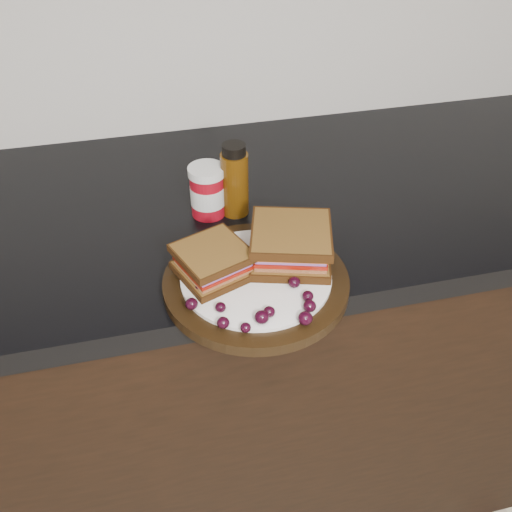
{
  "coord_description": "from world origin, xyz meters",
  "views": [
    {
      "loc": [
        0.06,
        0.83,
        1.48
      ],
      "look_at": [
        0.21,
        1.45,
        0.96
      ],
      "focal_mm": 40.0,
      "sensor_mm": 36.0,
      "label": 1
    }
  ],
  "objects_px": {
    "sandwich_left": "(213,262)",
    "plate": "(256,282)",
    "oil_bottle": "(235,180)",
    "condiment_jar": "(207,191)"
  },
  "relations": [
    {
      "from": "plate",
      "to": "sandwich_left",
      "type": "xyz_separation_m",
      "value": [
        -0.06,
        0.02,
        0.04
      ]
    },
    {
      "from": "sandwich_left",
      "to": "oil_bottle",
      "type": "relative_size",
      "value": 0.73
    },
    {
      "from": "plate",
      "to": "oil_bottle",
      "type": "relative_size",
      "value": 2.1
    },
    {
      "from": "plate",
      "to": "condiment_jar",
      "type": "xyz_separation_m",
      "value": [
        -0.04,
        0.21,
        0.04
      ]
    },
    {
      "from": "oil_bottle",
      "to": "sandwich_left",
      "type": "bearing_deg",
      "value": -111.23
    },
    {
      "from": "oil_bottle",
      "to": "plate",
      "type": "bearing_deg",
      "value": -93.13
    },
    {
      "from": "sandwich_left",
      "to": "oil_bottle",
      "type": "distance_m",
      "value": 0.2
    },
    {
      "from": "condiment_jar",
      "to": "oil_bottle",
      "type": "xyz_separation_m",
      "value": [
        0.05,
        -0.01,
        0.02
      ]
    },
    {
      "from": "sandwich_left",
      "to": "plate",
      "type": "bearing_deg",
      "value": -37.61
    },
    {
      "from": "plate",
      "to": "sandwich_left",
      "type": "bearing_deg",
      "value": 163.25
    }
  ]
}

